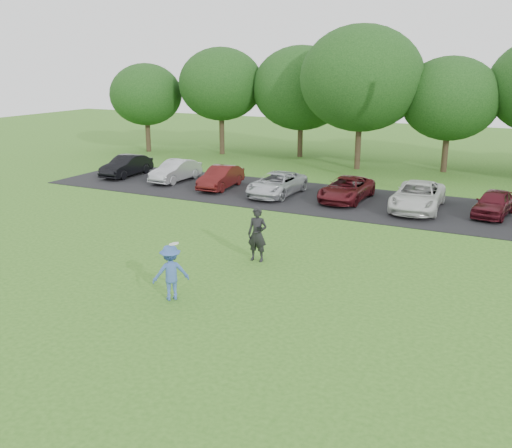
# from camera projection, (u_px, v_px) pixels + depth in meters

# --- Properties ---
(ground) EXTENTS (100.00, 100.00, 0.00)m
(ground) POSITION_uv_depth(u_px,v_px,m) (201.00, 298.00, 16.18)
(ground) COLOR #33681D
(ground) RESTS_ON ground
(parking_lot) EXTENTS (32.00, 6.50, 0.03)m
(parking_lot) POSITION_uv_depth(u_px,v_px,m) (344.00, 201.00, 27.35)
(parking_lot) COLOR black
(parking_lot) RESTS_ON ground
(frisbee_player) EXTENTS (1.15, 1.14, 1.74)m
(frisbee_player) POSITION_uv_depth(u_px,v_px,m) (171.00, 272.00, 15.92)
(frisbee_player) COLOR #3D5FAE
(frisbee_player) RESTS_ON ground
(camera_bystander) EXTENTS (0.70, 0.48, 1.85)m
(camera_bystander) POSITION_uv_depth(u_px,v_px,m) (257.00, 234.00, 18.99)
(camera_bystander) COLOR black
(camera_bystander) RESTS_ON ground
(parked_cars) EXTENTS (28.35, 4.59, 1.23)m
(parked_cars) POSITION_uv_depth(u_px,v_px,m) (374.00, 192.00, 26.54)
(parked_cars) COLOR black
(parked_cars) RESTS_ON parking_lot
(tree_row) EXTENTS (42.39, 9.85, 8.64)m
(tree_row) POSITION_uv_depth(u_px,v_px,m) (424.00, 89.00, 33.74)
(tree_row) COLOR #38281C
(tree_row) RESTS_ON ground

